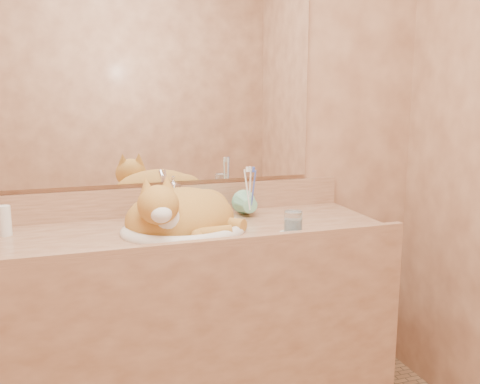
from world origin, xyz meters
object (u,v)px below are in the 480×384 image
object	(u,v)px
sink_basin	(184,212)
cat	(179,213)
toothbrush_cup	(250,207)
water_glass	(293,222)
soap_dispenser	(200,194)
vanity_counter	(176,338)

from	to	relation	value
sink_basin	cat	xyz separation A→B (m)	(-0.02, 0.01, -0.00)
toothbrush_cup	water_glass	world-z (taller)	toothbrush_cup
sink_basin	soap_dispenser	bearing A→B (deg)	67.81
toothbrush_cup	soap_dispenser	bearing A→B (deg)	158.72
vanity_counter	sink_basin	bearing A→B (deg)	-29.12
water_glass	sink_basin	bearing A→B (deg)	153.85
toothbrush_cup	sink_basin	bearing A→B (deg)	-159.72
soap_dispenser	toothbrush_cup	bearing A→B (deg)	-0.37
sink_basin	soap_dispenser	world-z (taller)	soap_dispenser
sink_basin	water_glass	xyz separation A→B (m)	(0.36, -0.18, -0.02)
toothbrush_cup	water_glass	bearing A→B (deg)	-78.03
sink_basin	soap_dispenser	xyz separation A→B (m)	(0.11, 0.18, 0.03)
sink_basin	toothbrush_cup	distance (m)	0.32
sink_basin	toothbrush_cup	bearing A→B (deg)	28.41
vanity_counter	cat	xyz separation A→B (m)	(0.02, -0.01, 0.49)
sink_basin	water_glass	world-z (taller)	sink_basin
sink_basin	cat	size ratio (longest dim) A/B	1.09
cat	soap_dispenser	size ratio (longest dim) A/B	2.08
sink_basin	toothbrush_cup	world-z (taller)	sink_basin
vanity_counter	cat	world-z (taller)	cat
soap_dispenser	cat	bearing A→B (deg)	-104.35
cat	sink_basin	bearing A→B (deg)	-34.83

